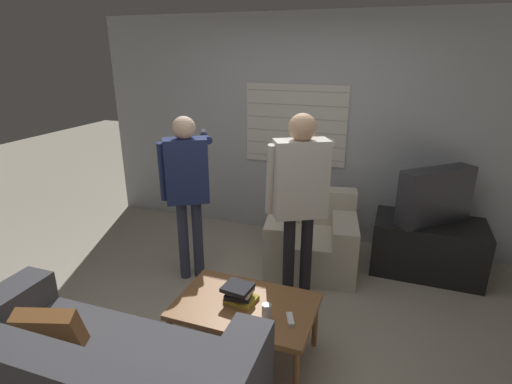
# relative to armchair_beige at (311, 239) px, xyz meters

# --- Properties ---
(ground_plane) EXTENTS (16.00, 16.00, 0.00)m
(ground_plane) POSITION_rel_armchair_beige_xyz_m (-0.28, -1.25, -0.31)
(ground_plane) COLOR #B2A893
(wall_back) EXTENTS (5.20, 0.08, 2.55)m
(wall_back) POSITION_rel_armchair_beige_xyz_m (-0.28, 0.78, 0.96)
(wall_back) COLOR #ADB2B7
(wall_back) RESTS_ON ground_plane
(armchair_beige) EXTENTS (1.01, 0.94, 0.78)m
(armchair_beige) POSITION_rel_armchair_beige_xyz_m (0.00, 0.00, 0.00)
(armchair_beige) COLOR beige
(armchair_beige) RESTS_ON ground_plane
(coffee_table) EXTENTS (0.99, 0.65, 0.45)m
(coffee_table) POSITION_rel_armchair_beige_xyz_m (-0.15, -1.46, 0.10)
(coffee_table) COLOR brown
(coffee_table) RESTS_ON ground_plane
(tv_stand) EXTENTS (1.05, 0.59, 0.55)m
(tv_stand) POSITION_rel_armchair_beige_xyz_m (1.13, 0.30, -0.04)
(tv_stand) COLOR black
(tv_stand) RESTS_ON ground_plane
(tv) EXTENTS (0.71, 0.67, 0.55)m
(tv) POSITION_rel_armchair_beige_xyz_m (1.13, 0.30, 0.51)
(tv) COLOR #2D2D33
(tv) RESTS_ON tv_stand
(person_left_standing) EXTENTS (0.49, 0.81, 1.61)m
(person_left_standing) POSITION_rel_armchair_beige_xyz_m (-1.08, -0.60, 0.70)
(person_left_standing) COLOR #33384C
(person_left_standing) RESTS_ON ground_plane
(person_right_standing) EXTENTS (0.54, 0.85, 1.70)m
(person_right_standing) POSITION_rel_armchair_beige_xyz_m (0.02, -0.68, 0.78)
(person_right_standing) COLOR black
(person_right_standing) RESTS_ON ground_plane
(book_stack) EXTENTS (0.24, 0.21, 0.13)m
(book_stack) POSITION_rel_armchair_beige_xyz_m (-0.21, -1.44, 0.21)
(book_stack) COLOR gold
(book_stack) RESTS_ON coffee_table
(soda_can) EXTENTS (0.07, 0.07, 0.13)m
(soda_can) POSITION_rel_armchair_beige_xyz_m (0.05, -1.58, 0.20)
(soda_can) COLOR silver
(soda_can) RESTS_ON coffee_table
(spare_remote) EXTENTS (0.09, 0.14, 0.02)m
(spare_remote) POSITION_rel_armchair_beige_xyz_m (0.20, -1.53, 0.15)
(spare_remote) COLOR white
(spare_remote) RESTS_ON coffee_table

